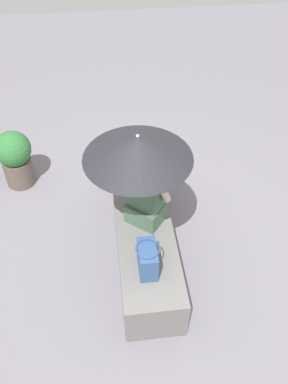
{
  "coord_description": "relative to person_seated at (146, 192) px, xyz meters",
  "views": [
    {
      "loc": [
        -2.73,
        0.31,
        3.52
      ],
      "look_at": [
        -0.04,
        -0.01,
        0.85
      ],
      "focal_mm": 36.99,
      "sensor_mm": 36.0,
      "label": 1
    }
  ],
  "objects": [
    {
      "name": "parasol",
      "position": [
        0.02,
        0.07,
        0.52
      ],
      "size": [
        0.99,
        0.99,
        1.05
      ],
      "color": "#B7B7BC",
      "rests_on": "stone_bench"
    },
    {
      "name": "handbag_black",
      "position": [
        -0.6,
        0.06,
        -0.24
      ],
      "size": [
        0.29,
        0.22,
        0.31
      ],
      "color": "#335184",
      "rests_on": "stone_bench"
    },
    {
      "name": "planter_near",
      "position": [
        1.27,
        1.47,
        -0.47
      ],
      "size": [
        0.44,
        0.44,
        0.76
      ],
      "color": "brown",
      "rests_on": "ground"
    },
    {
      "name": "stone_bench",
      "position": [
        0.08,
        0.02,
        -0.64
      ],
      "size": [
        2.24,
        0.57,
        0.5
      ],
      "primitive_type": "cube",
      "color": "slate",
      "rests_on": "ground"
    },
    {
      "name": "tote_bag_canvas",
      "position": [
        0.61,
        -0.07,
        -0.23
      ],
      "size": [
        0.26,
        0.19,
        0.33
      ],
      "color": "#B2333D",
      "rests_on": "stone_bench"
    },
    {
      "name": "ground_plane",
      "position": [
        0.08,
        0.02,
        -0.88
      ],
      "size": [
        14.0,
        14.0,
        0.0
      ],
      "primitive_type": "plane",
      "color": "slate"
    },
    {
      "name": "person_seated",
      "position": [
        0.0,
        0.0,
        0.0
      ],
      "size": [
        0.45,
        0.49,
        0.9
      ],
      "color": "#47664C",
      "rests_on": "stone_bench"
    },
    {
      "name": "shoulder_bag_spare",
      "position": [
        0.91,
        -0.02,
        -0.21
      ],
      "size": [
        0.23,
        0.17,
        0.36
      ],
      "color": "#B2333D",
      "rests_on": "stone_bench"
    }
  ]
}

